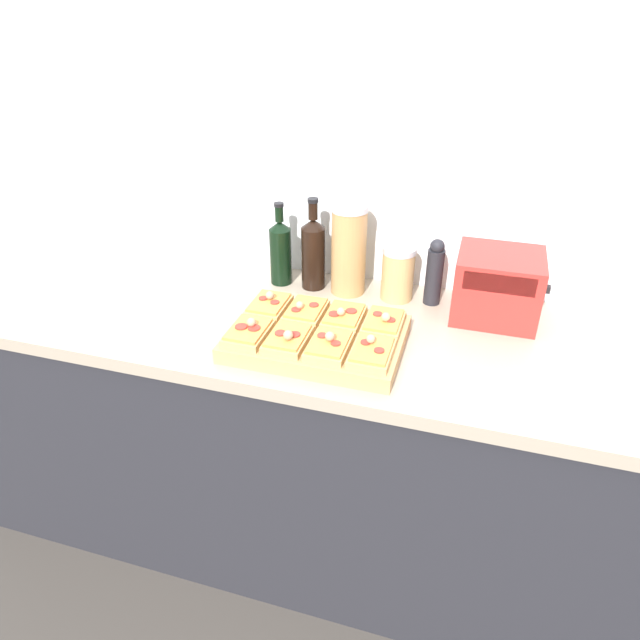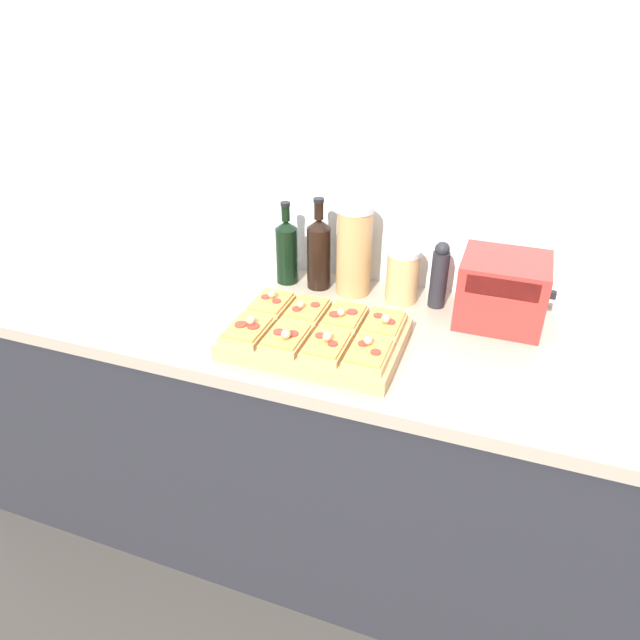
% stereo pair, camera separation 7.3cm
% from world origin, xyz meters
% --- Properties ---
extents(ground_plane, '(12.00, 12.00, 0.00)m').
position_xyz_m(ground_plane, '(0.00, 0.00, 0.00)').
color(ground_plane, '#3D3833').
extents(wall_back, '(6.00, 0.06, 2.50)m').
position_xyz_m(wall_back, '(0.00, 0.67, 1.25)').
color(wall_back, silver).
rests_on(wall_back, ground_plane).
extents(kitchen_counter, '(2.63, 0.67, 0.91)m').
position_xyz_m(kitchen_counter, '(0.00, 0.32, 0.46)').
color(kitchen_counter, '#232328').
rests_on(kitchen_counter, ground_plane).
extents(cutting_board, '(0.46, 0.32, 0.04)m').
position_xyz_m(cutting_board, '(-0.03, 0.20, 0.93)').
color(cutting_board, tan).
rests_on(cutting_board, kitchen_counter).
extents(pizza_slice_back_left, '(0.10, 0.14, 0.05)m').
position_xyz_m(pizza_slice_back_left, '(-0.20, 0.28, 0.97)').
color(pizza_slice_back_left, tan).
rests_on(pizza_slice_back_left, cutting_board).
extents(pizza_slice_back_midleft, '(0.10, 0.14, 0.05)m').
position_xyz_m(pizza_slice_back_midleft, '(-0.09, 0.28, 0.97)').
color(pizza_slice_back_midleft, tan).
rests_on(pizza_slice_back_midleft, cutting_board).
extents(pizza_slice_back_midright, '(0.10, 0.14, 0.05)m').
position_xyz_m(pizza_slice_back_midright, '(0.02, 0.28, 0.97)').
color(pizza_slice_back_midright, tan).
rests_on(pizza_slice_back_midright, cutting_board).
extents(pizza_slice_back_right, '(0.10, 0.14, 0.05)m').
position_xyz_m(pizza_slice_back_right, '(0.13, 0.28, 0.97)').
color(pizza_slice_back_right, tan).
rests_on(pizza_slice_back_right, cutting_board).
extents(pizza_slice_front_left, '(0.10, 0.14, 0.05)m').
position_xyz_m(pizza_slice_front_left, '(-0.20, 0.13, 0.97)').
color(pizza_slice_front_left, tan).
rests_on(pizza_slice_front_left, cutting_board).
extents(pizza_slice_front_midleft, '(0.10, 0.14, 0.05)m').
position_xyz_m(pizza_slice_front_midleft, '(-0.09, 0.13, 0.97)').
color(pizza_slice_front_midleft, tan).
rests_on(pizza_slice_front_midleft, cutting_board).
extents(pizza_slice_front_midright, '(0.10, 0.14, 0.05)m').
position_xyz_m(pizza_slice_front_midright, '(0.02, 0.13, 0.97)').
color(pizza_slice_front_midright, tan).
rests_on(pizza_slice_front_midright, cutting_board).
extents(pizza_slice_front_right, '(0.10, 0.14, 0.05)m').
position_xyz_m(pizza_slice_front_right, '(0.13, 0.13, 0.97)').
color(pizza_slice_front_right, tan).
rests_on(pizza_slice_front_right, cutting_board).
extents(olive_oil_bottle, '(0.07, 0.07, 0.27)m').
position_xyz_m(olive_oil_bottle, '(-0.26, 0.54, 1.02)').
color(olive_oil_bottle, black).
rests_on(olive_oil_bottle, kitchen_counter).
extents(wine_bottle, '(0.08, 0.08, 0.30)m').
position_xyz_m(wine_bottle, '(-0.15, 0.54, 1.03)').
color(wine_bottle, black).
rests_on(wine_bottle, kitchen_counter).
extents(grain_jar_tall, '(0.11, 0.11, 0.29)m').
position_xyz_m(grain_jar_tall, '(-0.03, 0.54, 1.06)').
color(grain_jar_tall, '#AD7F4C').
rests_on(grain_jar_tall, kitchen_counter).
extents(grain_jar_short, '(0.10, 0.10, 0.17)m').
position_xyz_m(grain_jar_short, '(0.13, 0.54, 1.00)').
color(grain_jar_short, tan).
rests_on(grain_jar_short, kitchen_counter).
extents(pepper_mill, '(0.05, 0.05, 0.21)m').
position_xyz_m(pepper_mill, '(0.24, 0.54, 1.02)').
color(pepper_mill, black).
rests_on(pepper_mill, kitchen_counter).
extents(toaster_oven, '(0.26, 0.22, 0.20)m').
position_xyz_m(toaster_oven, '(0.42, 0.51, 1.01)').
color(toaster_oven, red).
rests_on(toaster_oven, kitchen_counter).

